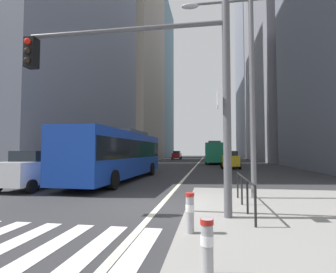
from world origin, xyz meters
name	(u,v)px	position (x,y,z in m)	size (l,w,h in m)	color
ground_plane	(193,169)	(0.00, 20.00, 0.00)	(160.00, 160.00, 0.00)	#303033
crosswalk_stripes	(70,249)	(-1.00, -4.00, 0.01)	(6.75, 3.20, 0.01)	silver
lane_centre_line	(197,164)	(0.00, 30.00, 0.01)	(0.20, 80.00, 0.01)	beige
office_tower_left_mid	(124,47)	(-16.00, 43.33, 24.11)	(13.95, 20.44, 48.22)	gray
office_tower_left_far	(151,80)	(-16.00, 68.78, 23.96)	(11.51, 21.26, 47.93)	slate
office_tower_right_mid	(285,47)	(17.00, 45.56, 22.81)	(12.36, 25.72, 45.62)	gray
office_tower_right_far	(259,66)	(17.00, 72.53, 27.91)	(11.99, 23.45, 55.82)	slate
city_bus_blue_oncoming	(119,152)	(-4.09, 7.52, 1.84)	(2.90, 12.24, 3.40)	#14389E
sedan_white_oncoming	(36,169)	(-7.15, 3.42, 0.99)	(2.11, 4.33, 1.94)	silver
city_bus_red_receding	(215,152)	(2.58, 32.47, 1.84)	(2.89, 10.82, 3.40)	#198456
car_oncoming_mid	(177,155)	(-5.59, 50.32, 0.99)	(2.09, 4.44, 1.94)	maroon
car_receding_near	(220,155)	(4.18, 50.07, 0.99)	(2.11, 4.31, 1.94)	black
car_receding_far	(230,159)	(4.03, 21.02, 0.99)	(2.08, 4.22, 1.94)	gold
traffic_signal_gantry	(152,76)	(0.13, -1.62, 4.12)	(6.29, 0.65, 6.00)	#515156
street_lamp_post	(252,66)	(3.41, 1.53, 5.28)	(5.50, 0.32, 8.00)	#56565B
bollard_front	(207,244)	(1.69, -5.00, 0.60)	(0.20, 0.20, 0.80)	#99999E
bollard_left	(190,211)	(1.30, -3.10, 0.63)	(0.20, 0.20, 0.87)	#99999E
pedestrian_railing	(244,186)	(2.80, -0.49, 0.86)	(0.06, 3.93, 0.98)	black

